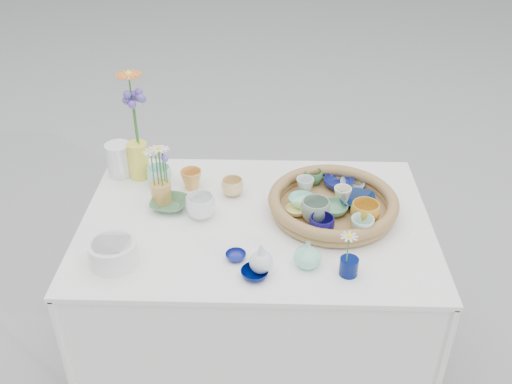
{
  "coord_description": "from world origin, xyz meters",
  "views": [
    {
      "loc": [
        0.05,
        -1.68,
        1.98
      ],
      "look_at": [
        0.0,
        0.02,
        0.87
      ],
      "focal_mm": 40.0,
      "sensor_mm": 36.0,
      "label": 1
    }
  ],
  "objects_px": {
    "tall_vase_yellow": "(139,160)",
    "bud_vase_seafoam": "(307,254)",
    "display_table": "(256,362)",
    "wicker_tray": "(333,204)"
  },
  "relations": [
    {
      "from": "wicker_tray",
      "to": "bud_vase_seafoam",
      "type": "relative_size",
      "value": 5.07
    },
    {
      "from": "display_table",
      "to": "wicker_tray",
      "type": "height_order",
      "value": "wicker_tray"
    },
    {
      "from": "bud_vase_seafoam",
      "to": "display_table",
      "type": "bearing_deg",
      "value": 124.66
    },
    {
      "from": "display_table",
      "to": "tall_vase_yellow",
      "type": "height_order",
      "value": "tall_vase_yellow"
    },
    {
      "from": "display_table",
      "to": "tall_vase_yellow",
      "type": "xyz_separation_m",
      "value": [
        -0.48,
        0.28,
        0.84
      ]
    },
    {
      "from": "wicker_tray",
      "to": "bud_vase_seafoam",
      "type": "distance_m",
      "value": 0.32
    },
    {
      "from": "tall_vase_yellow",
      "to": "bud_vase_seafoam",
      "type": "bearing_deg",
      "value": -39.38
    },
    {
      "from": "tall_vase_yellow",
      "to": "wicker_tray",
      "type": "bearing_deg",
      "value": -17.13
    },
    {
      "from": "tall_vase_yellow",
      "to": "display_table",
      "type": "bearing_deg",
      "value": -30.71
    },
    {
      "from": "bud_vase_seafoam",
      "to": "tall_vase_yellow",
      "type": "bearing_deg",
      "value": 140.62
    }
  ]
}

